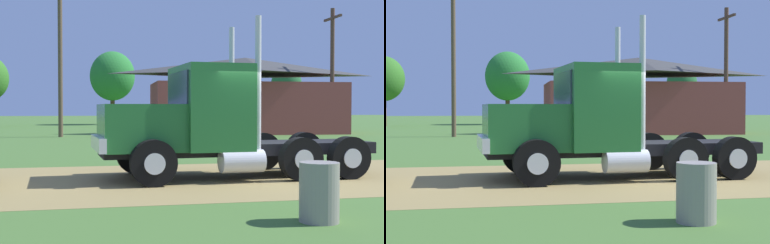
{
  "view_description": "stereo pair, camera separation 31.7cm",
  "coord_description": "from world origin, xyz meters",
  "views": [
    {
      "loc": [
        -4.19,
        -12.17,
        1.69
      ],
      "look_at": [
        -1.34,
        1.48,
        1.31
      ],
      "focal_mm": 49.35,
      "sensor_mm": 36.0,
      "label": 1
    },
    {
      "loc": [
        -3.88,
        -12.23,
        1.69
      ],
      "look_at": [
        -1.34,
        1.48,
        1.31
      ],
      "focal_mm": 49.35,
      "sensor_mm": 36.0,
      "label": 2
    }
  ],
  "objects": [
    {
      "name": "dirt_track",
      "position": [
        0.0,
        0.0,
        0.0
      ],
      "size": [
        120.0,
        6.4,
        0.01
      ],
      "primitive_type": "cube",
      "color": "olive",
      "rests_on": "ground_plane"
    },
    {
      "name": "tree_right",
      "position": [
        17.25,
        41.07,
        4.29
      ],
      "size": [
        3.21,
        3.21,
        6.1
      ],
      "color": "#513823",
      "rests_on": "ground_plane"
    },
    {
      "name": "utility_pole_near",
      "position": [
        -5.4,
        19.08,
        4.79
      ],
      "size": [
        0.32,
        2.2,
        9.05
      ],
      "color": "brown",
      "rests_on": "ground_plane"
    },
    {
      "name": "tree_mid",
      "position": [
        -1.21,
        40.97,
        4.82
      ],
      "size": [
        4.46,
        4.46,
        7.3
      ],
      "color": "#513823",
      "rests_on": "ground_plane"
    },
    {
      "name": "truck_foreground_white",
      "position": [
        -1.33,
        0.19,
        1.25
      ],
      "size": [
        6.94,
        2.95,
        3.79
      ],
      "color": "black",
      "rests_on": "ground_plane"
    },
    {
      "name": "steel_barrel",
      "position": [
        -0.76,
        -4.96,
        0.44
      ],
      "size": [
        0.59,
        0.59,
        0.89
      ],
      "primitive_type": "cylinder",
      "color": "gray",
      "rests_on": "ground_plane"
    },
    {
      "name": "utility_pole_far",
      "position": [
        11.18,
        18.42,
        4.2
      ],
      "size": [
        0.26,
        2.2,
        7.9
      ],
      "color": "brown",
      "rests_on": "ground_plane"
    },
    {
      "name": "shed_building",
      "position": [
        6.45,
        21.44,
        2.42
      ],
      "size": [
        13.1,
        6.74,
        5.01
      ],
      "color": "brown",
      "rests_on": "ground_plane"
    },
    {
      "name": "ground_plane",
      "position": [
        0.0,
        0.0,
        0.0
      ],
      "size": [
        200.0,
        200.0,
        0.0
      ],
      "primitive_type": "plane",
      "color": "#446A2D"
    }
  ]
}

